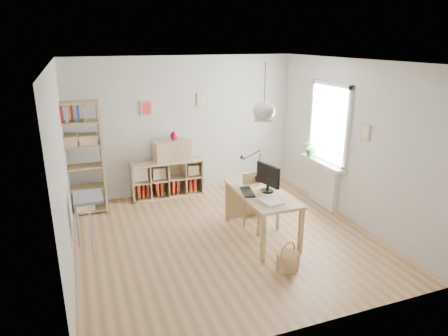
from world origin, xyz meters
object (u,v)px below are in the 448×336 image
object	(u,v)px
chair	(259,197)
desk	(261,197)
tall_bookshelf	(79,154)
cube_shelf	(166,181)
storage_chest	(263,201)
monitor	(268,177)
drawer_chest	(172,151)

from	to	relation	value
chair	desk	bearing A→B (deg)	-120.77
tall_bookshelf	cube_shelf	bearing A→B (deg)	10.19
desk	chair	distance (m)	0.35
desk	storage_chest	size ratio (longest dim) A/B	2.23
tall_bookshelf	chair	xyz separation A→B (m)	(2.70, -1.64, -0.56)
tall_bookshelf	storage_chest	distance (m)	3.36
cube_shelf	tall_bookshelf	xyz separation A→B (m)	(-1.56, -0.28, 0.79)
chair	monitor	xyz separation A→B (m)	(-0.02, -0.33, 0.46)
cube_shelf	drawer_chest	bearing A→B (deg)	-15.85
desk	monitor	bearing A→B (deg)	-12.08
desk	drawer_chest	world-z (taller)	drawer_chest
tall_bookshelf	drawer_chest	bearing A→B (deg)	7.99
cube_shelf	chair	bearing A→B (deg)	-59.52
storage_chest	tall_bookshelf	bearing A→B (deg)	149.30
tall_bookshelf	monitor	size ratio (longest dim) A/B	4.03
desk	chair	bearing A→B (deg)	70.39
storage_chest	cube_shelf	bearing A→B (deg)	126.44
chair	drawer_chest	xyz separation A→B (m)	(-0.99, 1.88, 0.39)
storage_chest	monitor	bearing A→B (deg)	-123.96
storage_chest	desk	bearing A→B (deg)	-129.20
tall_bookshelf	drawer_chest	size ratio (longest dim) A/B	2.84
chair	drawer_chest	world-z (taller)	drawer_chest
chair	storage_chest	bearing A→B (deg)	47.44
tall_bookshelf	monitor	bearing A→B (deg)	-36.34
tall_bookshelf	drawer_chest	distance (m)	1.73
desk	cube_shelf	bearing A→B (deg)	114.61
desk	chair	xyz separation A→B (m)	(0.11, 0.31, -0.13)
desk	chair	world-z (taller)	chair
monitor	tall_bookshelf	bearing A→B (deg)	130.56
chair	monitor	distance (m)	0.57
cube_shelf	chair	distance (m)	2.24
storage_chest	monitor	xyz separation A→B (m)	(-0.38, -0.91, 0.82)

